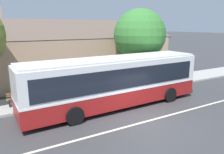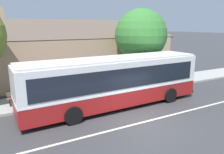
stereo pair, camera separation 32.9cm
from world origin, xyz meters
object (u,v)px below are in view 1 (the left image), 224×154
at_px(street_tree_primary, 140,35).
at_px(bus_stop_sign, 161,68).
at_px(bench_by_building, 20,99).
at_px(transit_bus, 115,81).

xyz_separation_m(street_tree_primary, bus_stop_sign, (1.11, -1.68, -2.68)).
height_order(bench_by_building, street_tree_primary, street_tree_primary).
bearing_deg(bench_by_building, bus_stop_sign, -3.91).
bearing_deg(transit_bus, bus_stop_sign, 19.82).
distance_m(bench_by_building, bus_stop_sign, 11.22).
distance_m(transit_bus, street_tree_primary, 6.56).
distance_m(bench_by_building, street_tree_primary, 10.75).
distance_m(transit_bus, bus_stop_sign, 6.17).
height_order(transit_bus, street_tree_primary, street_tree_primary).
bearing_deg(bench_by_building, transit_bus, -28.14).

